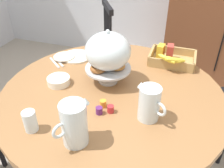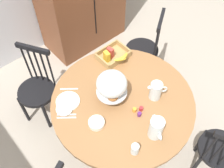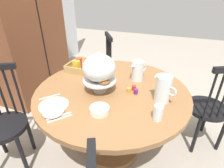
# 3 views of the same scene
# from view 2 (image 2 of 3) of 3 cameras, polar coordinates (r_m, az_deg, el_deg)

# --- Properties ---
(ground_plane) EXTENTS (10.00, 10.00, 0.00)m
(ground_plane) POSITION_cam_2_polar(r_m,az_deg,el_deg) (3.09, 3.15, -9.19)
(ground_plane) COLOR #A89E8E
(dining_table) EXTENTS (1.33, 1.33, 0.74)m
(dining_table) POSITION_cam_2_polar(r_m,az_deg,el_deg) (2.55, 2.24, -5.94)
(dining_table) COLOR olive
(dining_table) RESTS_ON ground_plane
(windsor_chair_near_window) EXTENTS (0.45, 0.45, 0.97)m
(windsor_chair_near_window) POSITION_cam_2_polar(r_m,az_deg,el_deg) (2.66, 22.46, -13.53)
(windsor_chair_near_window) COLOR black
(windsor_chair_near_window) RESTS_ON ground_plane
(windsor_chair_by_cabinet) EXTENTS (0.46, 0.46, 0.97)m
(windsor_chair_by_cabinet) POSITION_cam_2_polar(r_m,az_deg,el_deg) (3.22, 7.02, 7.32)
(windsor_chair_by_cabinet) COLOR black
(windsor_chair_by_cabinet) RESTS_ON ground_plane
(windsor_chair_facing_door) EXTENTS (0.45, 0.45, 0.97)m
(windsor_chair_facing_door) POSITION_cam_2_polar(r_m,az_deg,el_deg) (2.92, -16.02, -1.22)
(windsor_chair_facing_door) COLOR black
(windsor_chair_facing_door) RESTS_ON ground_plane
(pastry_stand_with_dome) EXTENTS (0.28, 0.28, 0.34)m
(pastry_stand_with_dome) POSITION_cam_2_polar(r_m,az_deg,el_deg) (2.24, -0.06, -0.14)
(pastry_stand_with_dome) COLOR silver
(pastry_stand_with_dome) RESTS_ON dining_table
(orange_juice_pitcher) EXTENTS (0.12, 0.19, 0.21)m
(orange_juice_pitcher) POSITION_cam_2_polar(r_m,az_deg,el_deg) (2.16, 9.62, -9.67)
(orange_juice_pitcher) COLOR silver
(orange_juice_pitcher) RESTS_ON dining_table
(milk_pitcher) EXTENTS (0.17, 0.13, 0.19)m
(milk_pitcher) POSITION_cam_2_polar(r_m,az_deg,el_deg) (2.37, 9.55, -1.58)
(milk_pitcher) COLOR silver
(milk_pitcher) RESTS_ON dining_table
(cereal_basket) EXTENTS (0.32, 0.30, 0.12)m
(cereal_basket) POSITION_cam_2_polar(r_m,az_deg,el_deg) (2.68, 0.28, 6.31)
(cereal_basket) COLOR tan
(cereal_basket) RESTS_ON dining_table
(china_plate_large) EXTENTS (0.22, 0.22, 0.01)m
(china_plate_large) POSITION_cam_2_polar(r_m,az_deg,el_deg) (2.41, -9.66, -3.74)
(china_plate_large) COLOR white
(china_plate_large) RESTS_ON dining_table
(china_plate_small) EXTENTS (0.15, 0.15, 0.01)m
(china_plate_small) POSITION_cam_2_polar(r_m,az_deg,el_deg) (2.36, -10.43, -5.36)
(china_plate_small) COLOR white
(china_plate_small) RESTS_ON china_plate_large
(cereal_bowl) EXTENTS (0.14, 0.14, 0.04)m
(cereal_bowl) POSITION_cam_2_polar(r_m,az_deg,el_deg) (2.25, -3.42, -8.53)
(cereal_bowl) COLOR white
(cereal_bowl) RESTS_ON dining_table
(drinking_glass) EXTENTS (0.06, 0.06, 0.11)m
(drinking_glass) POSITION_cam_2_polar(r_m,az_deg,el_deg) (2.11, 5.05, -14.05)
(drinking_glass) COLOR silver
(drinking_glass) RESTS_ON dining_table
(jam_jar_strawberry) EXTENTS (0.04, 0.04, 0.04)m
(jam_jar_strawberry) POSITION_cam_2_polar(r_m,az_deg,el_deg) (2.33, 6.41, -5.40)
(jam_jar_strawberry) COLOR #B7282D
(jam_jar_strawberry) RESTS_ON dining_table
(jam_jar_apricot) EXTENTS (0.04, 0.04, 0.04)m
(jam_jar_apricot) POSITION_cam_2_polar(r_m,az_deg,el_deg) (2.32, 4.96, -5.66)
(jam_jar_apricot) COLOR orange
(jam_jar_apricot) RESTS_ON dining_table
(jam_jar_grape) EXTENTS (0.04, 0.04, 0.04)m
(jam_jar_grape) POSITION_cam_2_polar(r_m,az_deg,el_deg) (2.30, 6.02, -6.62)
(jam_jar_grape) COLOR #5B2366
(jam_jar_grape) RESTS_ON dining_table
(table_knife) EXTENTS (0.14, 0.12, 0.01)m
(table_knife) POSITION_cam_2_polar(r_m,az_deg,el_deg) (2.34, -9.90, -6.65)
(table_knife) COLOR silver
(table_knife) RESTS_ON dining_table
(dinner_fork) EXTENTS (0.14, 0.12, 0.01)m
(dinner_fork) POSITION_cam_2_polar(r_m,az_deg,el_deg) (2.32, -9.96, -7.29)
(dinner_fork) COLOR silver
(dinner_fork) RESTS_ON dining_table
(soup_spoon) EXTENTS (0.14, 0.12, 0.01)m
(soup_spoon) POSITION_cam_2_polar(r_m,az_deg,el_deg) (2.49, -9.41, -1.09)
(soup_spoon) COLOR silver
(soup_spoon) RESTS_ON dining_table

